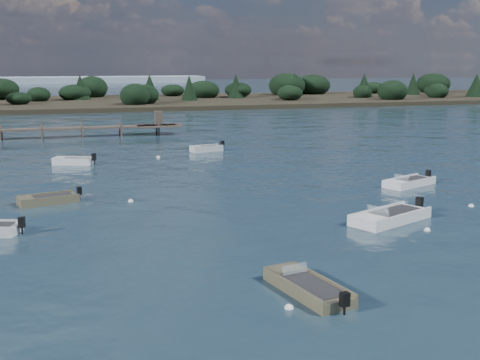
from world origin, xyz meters
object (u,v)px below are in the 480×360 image
object	(u,v)px
tender_far_white	(73,162)
dinghy_mid_white_b	(409,184)
dinghy_extra_a	(48,201)
dinghy_near_olive	(307,289)
dinghy_mid_white_a	(390,219)
tender_far_grey_b	(206,150)

from	to	relation	value
tender_far_white	dinghy_mid_white_b	bearing A→B (deg)	-35.30
dinghy_extra_a	dinghy_near_olive	xyz separation A→B (m)	(9.33, -17.56, -0.00)
dinghy_extra_a	dinghy_near_olive	world-z (taller)	dinghy_near_olive
dinghy_mid_white_a	dinghy_near_olive	size ratio (longest dim) A/B	1.19
tender_far_grey_b	tender_far_white	xyz separation A→B (m)	(-12.23, -4.04, 0.01)
dinghy_mid_white_a	tender_far_grey_b	size ratio (longest dim) A/B	1.52
dinghy_mid_white_a	dinghy_mid_white_b	size ratio (longest dim) A/B	1.19
tender_far_white	dinghy_mid_white_b	size ratio (longest dim) A/B	0.81
tender_far_grey_b	dinghy_near_olive	world-z (taller)	tender_far_grey_b
dinghy_mid_white_a	dinghy_extra_a	xyz separation A→B (m)	(-17.43, 9.53, -0.02)
dinghy_mid_white_a	dinghy_near_olive	bearing A→B (deg)	-135.21
tender_far_white	dinghy_near_olive	size ratio (longest dim) A/B	0.81
dinghy_near_olive	tender_far_grey_b	bearing A→B (deg)	82.55
dinghy_extra_a	dinghy_near_olive	bearing A→B (deg)	-62.01
tender_far_grey_b	tender_far_white	distance (m)	12.88
dinghy_mid_white_a	tender_far_grey_b	world-z (taller)	dinghy_mid_white_a
dinghy_mid_white_a	dinghy_near_olive	distance (m)	11.40
dinghy_extra_a	dinghy_mid_white_b	xyz separation A→B (m)	(23.53, -1.58, 0.01)
tender_far_white	dinghy_mid_white_b	world-z (taller)	tender_far_white
dinghy_extra_a	dinghy_mid_white_b	bearing A→B (deg)	-3.83
dinghy_extra_a	tender_far_grey_b	bearing A→B (deg)	52.03
tender_far_grey_b	dinghy_near_olive	bearing A→B (deg)	-97.45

